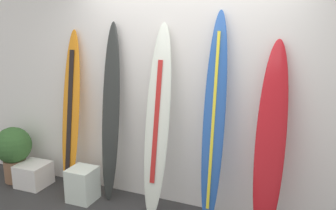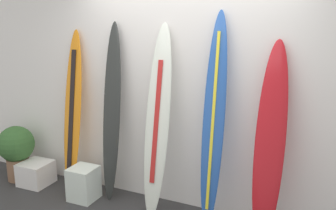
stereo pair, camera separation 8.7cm
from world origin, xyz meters
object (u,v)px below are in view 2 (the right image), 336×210
object	(u,v)px
surfboard_ivory	(157,123)
surfboard_crimson	(270,145)
potted_plant	(16,149)
surfboard_cobalt	(213,124)
display_block_center	(36,173)
surfboard_sunset	(73,113)
surfboard_charcoal	(112,115)
display_block_left	(84,183)

from	to	relation	value
surfboard_ivory	surfboard_crimson	bearing A→B (deg)	0.25
surfboard_crimson	potted_plant	world-z (taller)	surfboard_crimson
surfboard_cobalt	display_block_center	bearing A→B (deg)	-177.10
surfboard_cobalt	display_block_center	world-z (taller)	surfboard_cobalt
surfboard_sunset	potted_plant	bearing A→B (deg)	-170.32
surfboard_charcoal	display_block_left	distance (m)	0.88
surfboard_cobalt	surfboard_ivory	bearing A→B (deg)	-176.22
surfboard_ivory	display_block_left	distance (m)	1.22
surfboard_charcoal	display_block_center	bearing A→B (deg)	-172.17
surfboard_ivory	surfboard_cobalt	bearing A→B (deg)	3.78
surfboard_cobalt	surfboard_crimson	world-z (taller)	surfboard_cobalt
display_block_center	surfboard_charcoal	bearing A→B (deg)	7.83
surfboard_ivory	potted_plant	xyz separation A→B (m)	(-2.02, -0.07, -0.58)
surfboard_charcoal	surfboard_cobalt	world-z (taller)	surfboard_cobalt
surfboard_ivory	display_block_center	size ratio (longest dim) A/B	5.46
surfboard_cobalt	display_block_left	xyz separation A→B (m)	(-1.50, -0.18, -0.87)
display_block_left	potted_plant	xyz separation A→B (m)	(-1.12, 0.07, 0.23)
surfboard_crimson	display_block_left	size ratio (longest dim) A/B	4.85
surfboard_ivory	surfboard_cobalt	size ratio (longest dim) A/B	0.94
surfboard_sunset	surfboard_crimson	world-z (taller)	surfboard_sunset
surfboard_charcoal	potted_plant	bearing A→B (deg)	-174.28
surfboard_sunset	display_block_left	distance (m)	0.84
surfboard_charcoal	surfboard_crimson	bearing A→B (deg)	-2.16
potted_plant	surfboard_ivory	bearing A→B (deg)	1.93
display_block_left	display_block_center	size ratio (longest dim) A/B	1.05
surfboard_ivory	display_block_center	distance (m)	1.91
display_block_left	potted_plant	size ratio (longest dim) A/B	0.54
surfboard_sunset	surfboard_cobalt	xyz separation A→B (m)	(1.79, -0.04, 0.10)
surfboard_charcoal	surfboard_crimson	distance (m)	1.79
surfboard_cobalt	potted_plant	bearing A→B (deg)	-177.65
display_block_left	display_block_center	xyz separation A→B (m)	(-0.81, 0.06, -0.05)
display_block_left	potted_plant	world-z (taller)	potted_plant
surfboard_sunset	surfboard_cobalt	size ratio (longest dim) A/B	0.90
surfboard_sunset	surfboard_crimson	size ratio (longest dim) A/B	1.03
potted_plant	surfboard_charcoal	bearing A→B (deg)	5.72
surfboard_cobalt	potted_plant	distance (m)	2.70
surfboard_sunset	display_block_center	size ratio (longest dim) A/B	5.22
surfboard_ivory	display_block_center	xyz separation A→B (m)	(-1.71, -0.08, -0.86)
display_block_center	potted_plant	bearing A→B (deg)	178.32
surfboard_crimson	display_block_center	distance (m)	2.98
surfboard_charcoal	display_block_left	bearing A→B (deg)	-142.76
surfboard_sunset	display_block_center	world-z (taller)	surfboard_sunset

